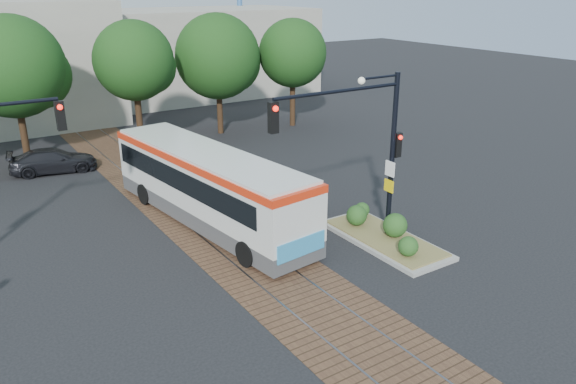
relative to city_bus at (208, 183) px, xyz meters
name	(u,v)px	position (x,y,z in m)	size (l,w,h in m)	color
ground	(260,264)	(-0.16, -4.25, -1.65)	(120.00, 120.00, 0.00)	black
trackbed	(209,225)	(-0.16, -0.25, -1.65)	(3.60, 40.00, 0.02)	brown
tree_row	(126,64)	(1.05, 12.17, 3.20)	(26.40, 5.60, 7.67)	#382314
warehouses	(49,60)	(-0.69, 24.50, 2.16)	(40.00, 13.00, 8.00)	#ADA899
city_bus	(208,183)	(0.00, 0.00, 0.00)	(3.65, 11.28, 2.97)	#424245
traffic_island	(383,232)	(4.66, -5.15, -1.32)	(2.20, 5.20, 1.13)	gray
signal_pole_main	(367,136)	(3.70, -5.06, 2.50)	(5.49, 0.46, 6.00)	black
parked_car	(53,161)	(-3.84, 10.10, -1.05)	(1.70, 4.18, 1.21)	black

